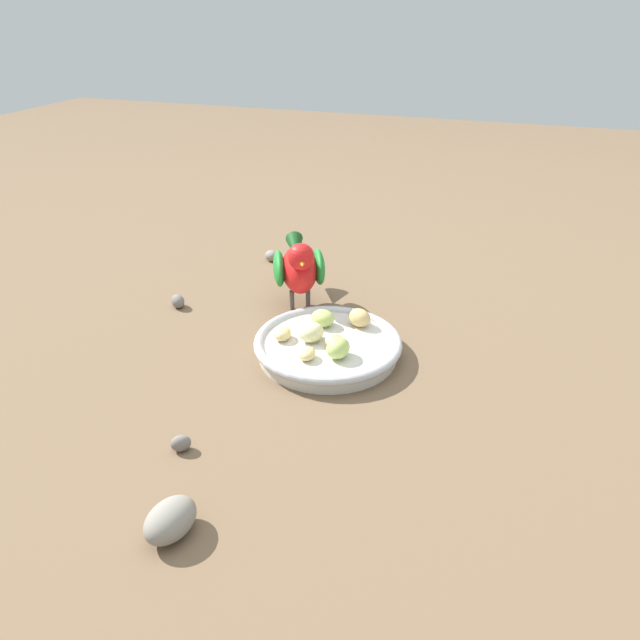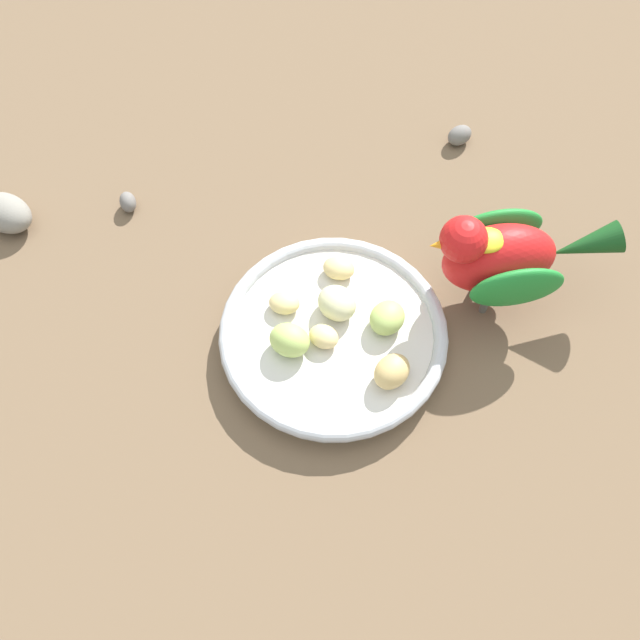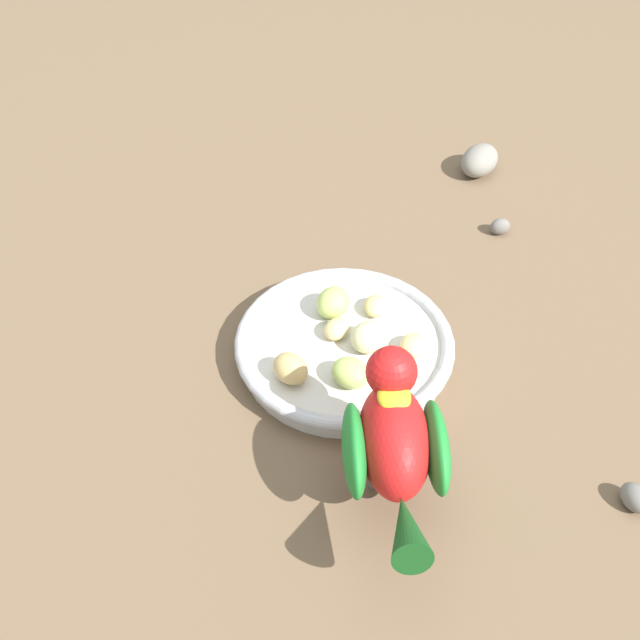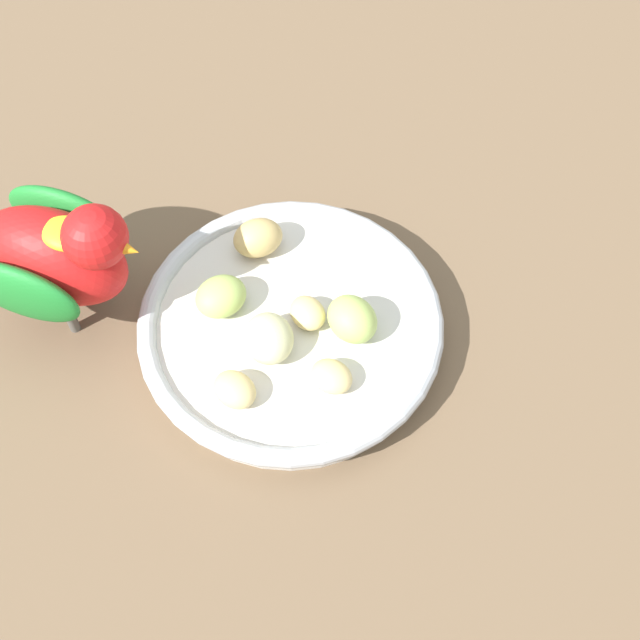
{
  "view_description": "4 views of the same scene",
  "coord_description": "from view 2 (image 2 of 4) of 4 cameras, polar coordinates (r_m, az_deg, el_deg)",
  "views": [
    {
      "loc": [
        -0.71,
        -0.24,
        0.47
      ],
      "look_at": [
        0.01,
        0.01,
        0.06
      ],
      "focal_mm": 33.94,
      "sensor_mm": 36.0,
      "label": 1
    },
    {
      "loc": [
        0.09,
        -0.31,
        0.63
      ],
      "look_at": [
        0.0,
        -0.01,
        0.06
      ],
      "focal_mm": 40.89,
      "sensor_mm": 36.0,
      "label": 2
    },
    {
      "loc": [
        0.54,
        0.19,
        0.61
      ],
      "look_at": [
        0.03,
        -0.02,
        0.06
      ],
      "focal_mm": 46.05,
      "sensor_mm": 36.0,
      "label": 3
    },
    {
      "loc": [
        -0.23,
        0.22,
        0.56
      ],
      "look_at": [
        -0.02,
        0.0,
        0.06
      ],
      "focal_mm": 49.72,
      "sensor_mm": 36.0,
      "label": 4
    }
  ],
  "objects": [
    {
      "name": "ground_plane",
      "position": [
        0.71,
        -0.03,
        -1.58
      ],
      "size": [
        4.0,
        4.0,
        0.0
      ],
      "primitive_type": "plane",
      "color": "brown"
    },
    {
      "name": "apple_piece_4",
      "position": [
        0.67,
        -2.39,
        -1.58
      ],
      "size": [
        0.04,
        0.04,
        0.03
      ],
      "primitive_type": "ellipsoid",
      "rotation": [
        0.0,
        0.0,
        6.15
      ],
      "color": "#B2CC66",
      "rests_on": "feeding_bowl"
    },
    {
      "name": "pebble_2",
      "position": [
        0.87,
        10.87,
        14.01
      ],
      "size": [
        0.04,
        0.04,
        0.02
      ],
      "primitive_type": "ellipsoid",
      "rotation": [
        0.0,
        0.0,
        0.83
      ],
      "color": "slate",
      "rests_on": "ground_plane"
    },
    {
      "name": "apple_piece_3",
      "position": [
        0.72,
        1.85,
        3.98
      ],
      "size": [
        0.03,
        0.03,
        0.02
      ],
      "primitive_type": "ellipsoid",
      "rotation": [
        0.0,
        0.0,
        3.17
      ],
      "color": "#E5C67F",
      "rests_on": "feeding_bowl"
    },
    {
      "name": "parrot",
      "position": [
        0.69,
        14.16,
        4.92
      ],
      "size": [
        0.18,
        0.12,
        0.13
      ],
      "rotation": [
        0.0,
        0.0,
        -2.7
      ],
      "color": "#59544C",
      "rests_on": "ground_plane"
    },
    {
      "name": "apple_piece_1",
      "position": [
        0.68,
        0.29,
        -1.31
      ],
      "size": [
        0.03,
        0.03,
        0.02
      ],
      "primitive_type": "ellipsoid",
      "rotation": [
        0.0,
        0.0,
        6.06
      ],
      "color": "#E5C67F",
      "rests_on": "feeding_bowl"
    },
    {
      "name": "rock_large",
      "position": [
        0.84,
        -23.4,
        7.7
      ],
      "size": [
        0.07,
        0.05,
        0.04
      ],
      "primitive_type": "ellipsoid",
      "rotation": [
        0.0,
        0.0,
        6.08
      ],
      "color": "gray",
      "rests_on": "ground_plane"
    },
    {
      "name": "apple_piece_0",
      "position": [
        0.69,
        5.28,
        0.18
      ],
      "size": [
        0.04,
        0.04,
        0.03
      ],
      "primitive_type": "ellipsoid",
      "rotation": [
        0.0,
        0.0,
        4.45
      ],
      "color": "#B2CC66",
      "rests_on": "feeding_bowl"
    },
    {
      "name": "pebble_1",
      "position": [
        0.82,
        -14.8,
        8.91
      ],
      "size": [
        0.03,
        0.03,
        0.02
      ],
      "primitive_type": "ellipsoid",
      "rotation": [
        0.0,
        0.0,
        2.17
      ],
      "color": "slate",
      "rests_on": "ground_plane"
    },
    {
      "name": "apple_piece_2",
      "position": [
        0.69,
        1.34,
        1.33
      ],
      "size": [
        0.05,
        0.05,
        0.03
      ],
      "primitive_type": "ellipsoid",
      "rotation": [
        0.0,
        0.0,
        2.58
      ],
      "color": "beige",
      "rests_on": "feeding_bowl"
    },
    {
      "name": "apple_piece_6",
      "position": [
        0.66,
        5.64,
        -4.03
      ],
      "size": [
        0.04,
        0.05,
        0.03
      ],
      "primitive_type": "ellipsoid",
      "rotation": [
        0.0,
        0.0,
        1.14
      ],
      "color": "tan",
      "rests_on": "feeding_bowl"
    },
    {
      "name": "feeding_bowl",
      "position": [
        0.7,
        1.08,
        -1.17
      ],
      "size": [
        0.22,
        0.22,
        0.03
      ],
      "color": "beige",
      "rests_on": "ground_plane"
    },
    {
      "name": "apple_piece_5",
      "position": [
        0.7,
        -2.81,
        1.35
      ],
      "size": [
        0.03,
        0.03,
        0.02
      ],
      "primitive_type": "ellipsoid",
      "rotation": [
        0.0,
        0.0,
        3.31
      ],
      "color": "#E5C67F",
      "rests_on": "feeding_bowl"
    }
  ]
}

